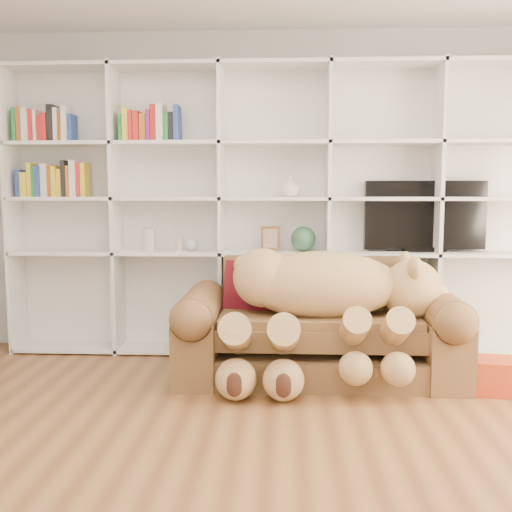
# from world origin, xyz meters

# --- Properties ---
(floor) EXTENTS (5.00, 5.00, 0.00)m
(floor) POSITION_xyz_m (0.00, 0.00, 0.00)
(floor) COLOR brown
(floor) RESTS_ON ground
(wall_back) EXTENTS (5.00, 0.02, 2.70)m
(wall_back) POSITION_xyz_m (0.00, 2.50, 1.35)
(wall_back) COLOR silver
(wall_back) RESTS_ON floor
(bookshelf) EXTENTS (4.43, 0.35, 2.40)m
(bookshelf) POSITION_xyz_m (-0.24, 2.36, 1.31)
(bookshelf) COLOR white
(bookshelf) RESTS_ON floor
(sofa) EXTENTS (2.02, 0.87, 0.85)m
(sofa) POSITION_xyz_m (0.33, 1.71, 0.32)
(sofa) COLOR brown
(sofa) RESTS_ON floor
(teddy_bear) EXTENTS (1.63, 0.86, 0.95)m
(teddy_bear) POSITION_xyz_m (0.36, 1.54, 0.61)
(teddy_bear) COLOR tan
(teddy_bear) RESTS_ON sofa
(throw_pillow) EXTENTS (0.43, 0.30, 0.41)m
(throw_pillow) POSITION_xyz_m (-0.17, 1.85, 0.63)
(throw_pillow) COLOR #5A0F14
(throw_pillow) RESTS_ON sofa
(gift_box) EXTENTS (0.32, 0.31, 0.23)m
(gift_box) POSITION_xyz_m (1.49, 1.40, 0.12)
(gift_box) COLOR #BF3A19
(gift_box) RESTS_ON floor
(tv) EXTENTS (0.98, 0.18, 0.58)m
(tv) POSITION_xyz_m (1.24, 2.35, 1.15)
(tv) COLOR black
(tv) RESTS_ON bookshelf
(picture_frame) EXTENTS (0.16, 0.05, 0.20)m
(picture_frame) POSITION_xyz_m (-0.03, 2.30, 0.97)
(picture_frame) COLOR brown
(picture_frame) RESTS_ON bookshelf
(green_vase) EXTENTS (0.21, 0.21, 0.21)m
(green_vase) POSITION_xyz_m (0.24, 2.30, 0.97)
(green_vase) COLOR #2E593E
(green_vase) RESTS_ON bookshelf
(figurine_tall) EXTENTS (0.10, 0.10, 0.18)m
(figurine_tall) POSITION_xyz_m (-1.06, 2.30, 0.96)
(figurine_tall) COLOR beige
(figurine_tall) RESTS_ON bookshelf
(figurine_short) EXTENTS (0.06, 0.06, 0.11)m
(figurine_short) POSITION_xyz_m (-0.80, 2.30, 0.92)
(figurine_short) COLOR beige
(figurine_short) RESTS_ON bookshelf
(snow_globe) EXTENTS (0.10, 0.10, 0.10)m
(snow_globe) POSITION_xyz_m (-0.69, 2.30, 0.92)
(snow_globe) COLOR silver
(snow_globe) RESTS_ON bookshelf
(shelf_vase) EXTENTS (0.17, 0.17, 0.17)m
(shelf_vase) POSITION_xyz_m (0.13, 2.30, 1.40)
(shelf_vase) COLOR silver
(shelf_vase) RESTS_ON bookshelf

